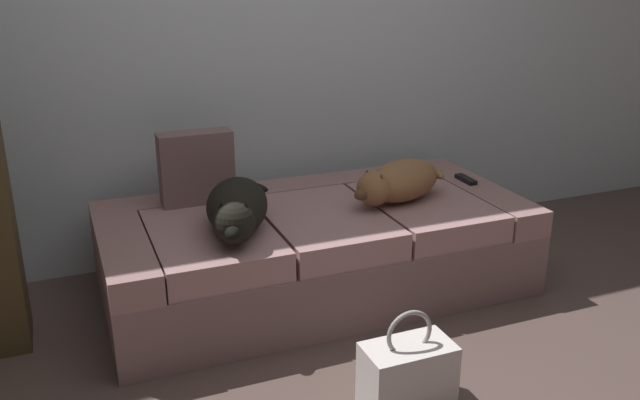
{
  "coord_description": "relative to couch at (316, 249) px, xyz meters",
  "views": [
    {
      "loc": [
        -1.08,
        -1.6,
        1.51
      ],
      "look_at": [
        0.0,
        1.08,
        0.47
      ],
      "focal_mm": 37.8,
      "sensor_mm": 36.0,
      "label": 1
    }
  ],
  "objects": [
    {
      "name": "couch",
      "position": [
        0.0,
        0.0,
        0.0
      ],
      "size": [
        1.96,
        0.94,
        0.42
      ],
      "color": "#7F6161",
      "rests_on": "ground"
    },
    {
      "name": "dog_dark",
      "position": [
        -0.42,
        -0.16,
        0.32
      ],
      "size": [
        0.39,
        0.6,
        0.21
      ],
      "color": "black",
      "rests_on": "couch"
    },
    {
      "name": "dog_tan",
      "position": [
        0.39,
        -0.08,
        0.31
      ],
      "size": [
        0.55,
        0.37,
        0.19
      ],
      "color": "brown",
      "rests_on": "couch"
    },
    {
      "name": "tv_remote",
      "position": [
        0.86,
        0.06,
        0.22
      ],
      "size": [
        0.05,
        0.15,
        0.02
      ],
      "primitive_type": "cube",
      "rotation": [
        0.0,
        0.0,
        -0.02
      ],
      "color": "black",
      "rests_on": "couch"
    },
    {
      "name": "throw_pillow",
      "position": [
        -0.49,
        0.27,
        0.38
      ],
      "size": [
        0.34,
        0.12,
        0.34
      ],
      "primitive_type": "cube",
      "rotation": [
        0.0,
        0.0,
        0.0
      ],
      "color": "#775A5B",
      "rests_on": "couch"
    },
    {
      "name": "handbag",
      "position": [
        -0.03,
        -0.96,
        -0.08
      ],
      "size": [
        0.32,
        0.18,
        0.38
      ],
      "color": "silver",
      "rests_on": "ground"
    }
  ]
}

